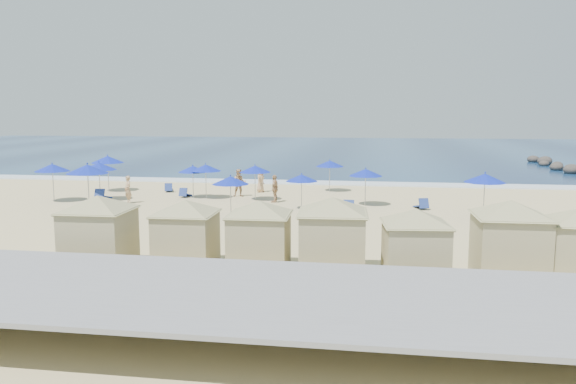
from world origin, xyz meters
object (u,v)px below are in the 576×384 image
object	(u,v)px
umbrella_4	(193,169)
trash_bin	(195,234)
umbrella_5	(206,168)
umbrella_10	(366,172)
umbrella_7	(255,169)
beachgoer_2	(275,189)
beachgoer_0	(128,190)
cabana_1	(186,225)
beachgoer_3	(260,180)
cabana_5	(510,230)
cabana_4	(415,237)
umbrella_1	(52,168)
umbrella_8	(302,178)
cabana_0	(98,223)
beachgoer_1	(239,183)
cabana_2	(259,227)
umbrella_2	(108,159)
umbrella_0	(99,166)
umbrella_6	(230,180)
umbrella_3	(87,169)
cabana_3	(333,226)
umbrella_9	(330,164)
umbrella_11	(485,178)

from	to	relation	value
umbrella_4	trash_bin	bearing A→B (deg)	-71.31
umbrella_5	umbrella_10	distance (m)	10.30
umbrella_7	beachgoer_2	size ratio (longest dim) A/B	1.34
umbrella_4	beachgoer_0	world-z (taller)	umbrella_4
cabana_1	beachgoer_3	world-z (taller)	cabana_1
beachgoer_0	cabana_5	bearing A→B (deg)	7.86
beachgoer_3	cabana_4	bearing A→B (deg)	-145.84
umbrella_1	umbrella_8	size ratio (longest dim) A/B	1.16
cabana_0	beachgoer_1	distance (m)	17.68
cabana_2	beachgoer_0	xyz separation A→B (m)	(-10.95, 13.26, -0.73)
umbrella_2	umbrella_8	bearing A→B (deg)	-20.46
umbrella_1	beachgoer_3	xyz separation A→B (m)	(11.91, 6.06, -1.29)
cabana_2	umbrella_4	xyz separation A→B (m)	(-7.71, 16.00, 0.31)
umbrella_0	umbrella_6	distance (m)	10.55
trash_bin	umbrella_8	world-z (taller)	umbrella_8
trash_bin	umbrella_5	size ratio (longest dim) A/B	0.33
umbrella_3	beachgoer_1	world-z (taller)	umbrella_3
cabana_3	umbrella_2	bearing A→B (deg)	133.40
cabana_1	umbrella_9	xyz separation A→B (m)	(3.45, 20.43, 0.41)
umbrella_11	beachgoer_2	distance (m)	12.35
beachgoer_1	umbrella_8	bearing A→B (deg)	-56.01
umbrella_5	beachgoer_1	size ratio (longest dim) A/B	1.25
umbrella_11	beachgoer_3	bearing A→B (deg)	149.80
cabana_5	umbrella_8	distance (m)	15.16
umbrella_4	umbrella_5	bearing A→B (deg)	-5.56
cabana_0	umbrella_7	xyz separation A→B (m)	(2.11, 16.29, 0.32)
umbrella_3	cabana_5	bearing A→B (deg)	-27.13
cabana_4	umbrella_9	xyz separation A→B (m)	(-4.47, 21.00, 0.42)
cabana_4	umbrella_8	distance (m)	14.35
trash_bin	beachgoer_1	size ratio (longest dim) A/B	0.41
cabana_1	cabana_2	bearing A→B (deg)	0.92
umbrella_5	beachgoer_1	distance (m)	2.47
umbrella_1	umbrella_9	bearing A→B (deg)	23.37
cabana_3	umbrella_6	size ratio (longest dim) A/B	2.07
trash_bin	umbrella_11	size ratio (longest dim) A/B	0.31
cabana_0	cabana_5	bearing A→B (deg)	3.15
umbrella_2	beachgoer_0	bearing A→B (deg)	-52.76
beachgoer_1	cabana_5	bearing A→B (deg)	-65.25
umbrella_3	umbrella_7	size ratio (longest dim) A/B	1.18
umbrella_1	trash_bin	bearing A→B (deg)	-37.64
cabana_2	umbrella_11	size ratio (longest dim) A/B	1.78
beachgoer_1	cabana_1	bearing A→B (deg)	-95.86
cabana_4	cabana_1	bearing A→B (deg)	175.90
umbrella_8	umbrella_11	bearing A→B (deg)	-7.43
cabana_5	umbrella_6	size ratio (longest dim) A/B	2.08
cabana_3	umbrella_5	distance (m)	18.54
umbrella_2	beachgoer_3	world-z (taller)	umbrella_2
trash_bin	umbrella_11	xyz separation A→B (m)	(13.16, 7.65, 1.76)
cabana_0	beachgoer_2	xyz separation A→B (m)	(3.49, 15.64, -0.81)
umbrella_8	umbrella_9	size ratio (longest dim) A/B	0.93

